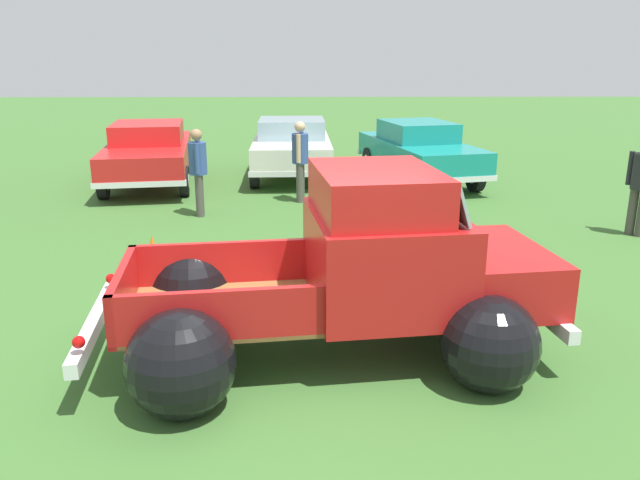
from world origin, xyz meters
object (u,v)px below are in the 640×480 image
vintage_pickup_truck (358,282)px  spectator_1 (300,156)px  show_car_0 (149,151)px  lane_cone_1 (153,257)px  spectator_2 (198,167)px  lane_cone_0 (339,259)px  show_car_2 (419,149)px  show_car_1 (292,146)px

vintage_pickup_truck → spectator_1: vintage_pickup_truck is taller
show_car_0 → lane_cone_1: bearing=5.3°
spectator_2 → lane_cone_0: 4.46m
show_car_0 → show_car_2: bearing=83.0°
show_car_2 → lane_cone_0: 7.29m
show_car_0 → show_car_1: same height
show_car_2 → lane_cone_0: size_ratio=7.35×
vintage_pickup_truck → show_car_2: vintage_pickup_truck is taller
vintage_pickup_truck → spectator_2: 6.29m
show_car_0 → show_car_1: bearing=95.2°
spectator_1 → spectator_2: bearing=-140.6°
vintage_pickup_truck → show_car_2: bearing=69.3°
vintage_pickup_truck → spectator_2: (-2.62, 5.72, 0.18)m
spectator_2 → spectator_1: bearing=-155.8°
vintage_pickup_truck → show_car_2: 9.26m
show_car_2 → spectator_2: bearing=-68.3°
show_car_0 → spectator_2: 3.54m
spectator_2 → show_car_1: bearing=-120.1°
show_car_0 → lane_cone_0: bearing=23.3°
spectator_1 → spectator_2: (-1.91, -1.17, -0.01)m
show_car_0 → spectator_1: bearing=53.2°
show_car_0 → show_car_2: (6.45, 0.21, -0.01)m
show_car_0 → vintage_pickup_truck: bearing=17.3°
show_car_1 → vintage_pickup_truck: bearing=4.3°
vintage_pickup_truck → lane_cone_0: 2.14m
show_car_0 → lane_cone_1: show_car_0 is taller
show_car_1 → show_car_2: bearing=77.0°
show_car_2 → lane_cone_1: (-4.77, -6.83, -0.47)m
show_car_2 → lane_cone_0: (-2.22, -6.93, -0.47)m
spectator_1 → lane_cone_0: spectator_1 is taller
show_car_0 → spectator_2: (1.71, -3.09, 0.16)m
show_car_0 → lane_cone_0: show_car_0 is taller
show_car_1 → lane_cone_0: (0.87, -7.56, -0.47)m
show_car_1 → show_car_2: (3.08, -0.63, -0.00)m
show_car_2 → lane_cone_0: bearing=-30.9°
vintage_pickup_truck → lane_cone_0: (-0.10, 2.09, -0.45)m
show_car_1 → lane_cone_1: bearing=-14.2°
vintage_pickup_truck → spectator_1: bearing=88.4°
spectator_1 → lane_cone_1: size_ratio=2.65×
vintage_pickup_truck → show_car_1: (-0.97, 9.65, 0.02)m
show_car_1 → lane_cone_1: (-1.69, -7.46, -0.47)m
show_car_1 → lane_cone_0: show_car_1 is taller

